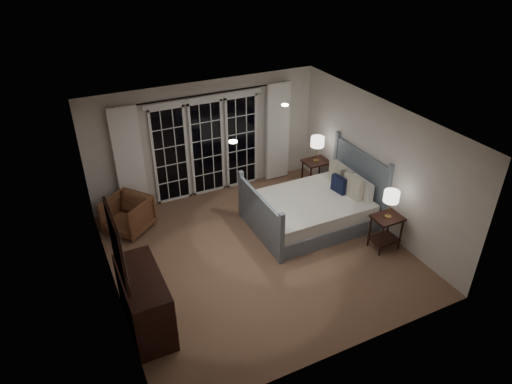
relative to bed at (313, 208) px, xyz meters
name	(u,v)px	position (x,y,z in m)	size (l,w,h in m)	color
floor	(258,253)	(-1.41, -0.41, -0.34)	(5.00, 5.00, 0.00)	brown
ceiling	(258,124)	(-1.41, -0.41, 2.16)	(5.00, 5.00, 0.00)	white
wall_left	(106,232)	(-3.91, -0.41, 0.91)	(0.02, 5.00, 2.50)	beige
wall_right	(377,164)	(1.09, -0.41, 0.91)	(0.02, 5.00, 2.50)	beige
wall_back	(206,139)	(-1.41, 2.09, 0.91)	(5.00, 0.02, 2.50)	beige
wall_front	(346,286)	(-1.41, -2.91, 0.91)	(5.00, 0.02, 2.50)	beige
french_doors	(207,147)	(-1.41, 2.05, 0.75)	(2.50, 0.04, 2.20)	black
curtain_rod	(205,95)	(-1.41, 1.99, 1.91)	(0.03, 0.03, 3.50)	black
curtain_left	(129,161)	(-3.06, 1.97, 0.81)	(0.55, 0.10, 2.25)	white
curtain_right	(278,132)	(0.24, 1.97, 0.81)	(0.55, 0.10, 2.25)	white
downlight_a	(285,105)	(-0.61, 0.19, 2.15)	(0.12, 0.12, 0.01)	white
downlight_b	(233,142)	(-2.01, -0.81, 2.15)	(0.12, 0.12, 0.01)	white
bed	(313,208)	(0.00, 0.00, 0.00)	(2.30, 1.65, 1.34)	slate
nightstand_left	(386,227)	(0.74, -1.26, 0.11)	(0.52, 0.41, 0.67)	black
nightstand_right	(315,170)	(0.75, 1.13, 0.13)	(0.54, 0.43, 0.70)	black
lamp_left	(391,197)	(0.74, -1.26, 0.75)	(0.27, 0.27, 0.53)	#B29047
lamp_right	(317,142)	(0.75, 1.13, 0.81)	(0.29, 0.29, 0.56)	#B29047
armchair	(128,215)	(-3.34, 1.33, 0.02)	(0.75, 0.78, 0.71)	brown
dresser	(145,301)	(-3.64, -1.24, 0.13)	(0.56, 1.33, 0.94)	black
mirror	(117,246)	(-3.88, -1.24, 1.21)	(0.05, 0.85, 1.00)	black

